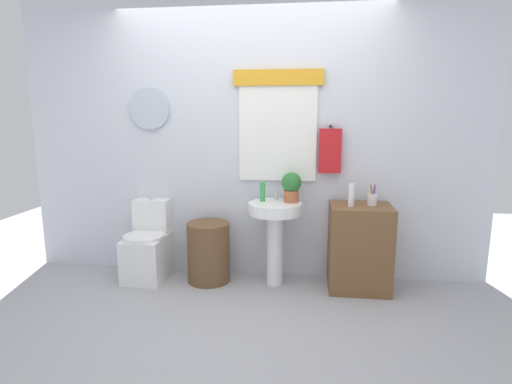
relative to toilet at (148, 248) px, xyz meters
name	(u,v)px	position (x,y,z in m)	size (l,w,h in m)	color
ground_plane	(232,329)	(0.97, -0.88, -0.29)	(8.00, 8.00, 0.00)	#A3A3A8
back_wall	(252,140)	(0.97, 0.27, 1.02)	(4.40, 0.18, 2.60)	silver
toilet	(148,248)	(0.00, 0.00, 0.00)	(0.38, 0.51, 0.75)	white
laundry_hamper	(208,252)	(0.60, -0.03, -0.01)	(0.40, 0.40, 0.56)	brown
pedestal_sink	(275,225)	(1.22, -0.03, 0.28)	(0.48, 0.48, 0.77)	white
faucet	(276,195)	(1.22, 0.09, 0.53)	(0.03, 0.03, 0.10)	silver
wooden_cabinet	(359,247)	(1.97, -0.03, 0.09)	(0.53, 0.44, 0.76)	brown
soap_bottle	(263,192)	(1.10, 0.02, 0.57)	(0.05, 0.05, 0.18)	green
potted_plant	(291,186)	(1.36, 0.03, 0.63)	(0.18, 0.18, 0.27)	#AD5B38
lotion_bottle	(351,195)	(1.88, -0.07, 0.57)	(0.05, 0.05, 0.20)	white
toothbrush_cup	(372,199)	(2.06, -0.01, 0.53)	(0.08, 0.08, 0.19)	silver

